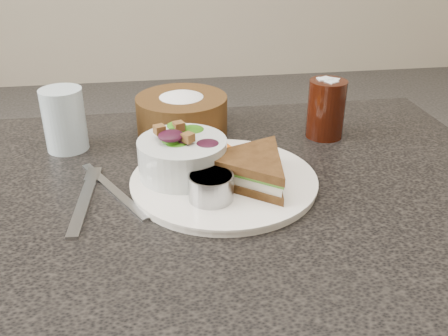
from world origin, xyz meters
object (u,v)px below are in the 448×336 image
dinner_plate (224,181)px  cola_glass (326,106)px  salad_bowl (182,151)px  bread_basket (182,108)px  sandwich (251,169)px  water_glass (64,120)px  dressing_ramekin (211,187)px

dinner_plate → cola_glass: size_ratio=2.38×
salad_bowl → bread_basket: 0.20m
sandwich → water_glass: size_ratio=1.53×
sandwich → salad_bowl: (-0.10, 0.04, 0.02)m
sandwich → bread_basket: size_ratio=0.99×
salad_bowl → water_glass: size_ratio=1.24×
salad_bowl → dressing_ramekin: size_ratio=2.12×
water_glass → bread_basket: bearing=11.6°
bread_basket → sandwich: bearing=-70.4°
salad_bowl → dinner_plate: bearing=-20.8°
dinner_plate → dressing_ramekin: 0.07m
sandwich → water_glass: bearing=-175.6°
salad_bowl → cola_glass: 0.31m
dinner_plate → water_glass: bearing=145.7°
dressing_ramekin → dinner_plate: bearing=65.2°
dinner_plate → salad_bowl: (-0.06, 0.02, 0.05)m
sandwich → dressing_ramekin: (-0.07, -0.04, -0.00)m
sandwich → bread_basket: bread_basket is taller
sandwich → bread_basket: bearing=147.7°
dressing_ramekin → water_glass: 0.33m
dinner_plate → water_glass: water_glass is taller
salad_bowl → bread_basket: size_ratio=0.80×
dinner_plate → salad_bowl: size_ratio=2.07×
dinner_plate → bread_basket: bread_basket is taller
salad_bowl → bread_basket: bread_basket is taller
sandwich → salad_bowl: bearing=-165.9°
dressing_ramekin → bread_basket: bearing=94.1°
dinner_plate → cola_glass: (0.22, 0.16, 0.05)m
dinner_plate → sandwich: (0.04, -0.02, 0.03)m
bread_basket → water_glass: (-0.21, -0.04, 0.01)m
salad_bowl → bread_basket: bearing=85.9°
dinner_plate → dressing_ramekin: bearing=-114.8°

